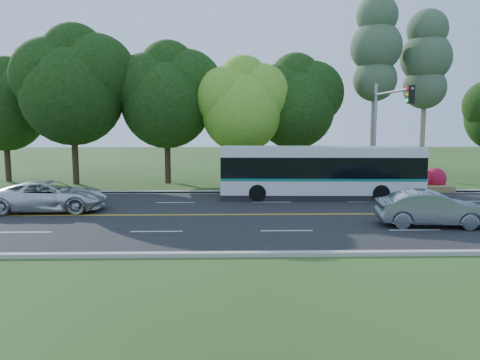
{
  "coord_description": "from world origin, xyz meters",
  "views": [
    {
      "loc": [
        -2.95,
        -22.84,
        4.66
      ],
      "look_at": [
        -2.35,
        2.0,
        1.5
      ],
      "focal_mm": 35.0,
      "sensor_mm": 36.0,
      "label": 1
    }
  ],
  "objects_px": {
    "transit_bus": "(320,173)",
    "sedan": "(432,209)",
    "suv": "(50,196)",
    "traffic_signal": "(385,120)"
  },
  "relations": [
    {
      "from": "sedan",
      "to": "suv",
      "type": "xyz_separation_m",
      "value": [
        -18.19,
        3.9,
        0.01
      ]
    },
    {
      "from": "traffic_signal",
      "to": "suv",
      "type": "xyz_separation_m",
      "value": [
        -18.66,
        -4.27,
        -3.86
      ]
    },
    {
      "from": "sedan",
      "to": "suv",
      "type": "distance_m",
      "value": 18.6
    },
    {
      "from": "traffic_signal",
      "to": "transit_bus",
      "type": "height_order",
      "value": "traffic_signal"
    },
    {
      "from": "traffic_signal",
      "to": "sedan",
      "type": "height_order",
      "value": "traffic_signal"
    },
    {
      "from": "transit_bus",
      "to": "suv",
      "type": "bearing_deg",
      "value": -163.57
    },
    {
      "from": "traffic_signal",
      "to": "sedan",
      "type": "relative_size",
      "value": 1.48
    },
    {
      "from": "transit_bus",
      "to": "sedan",
      "type": "height_order",
      "value": "transit_bus"
    },
    {
      "from": "sedan",
      "to": "suv",
      "type": "relative_size",
      "value": 0.84
    },
    {
      "from": "transit_bus",
      "to": "sedan",
      "type": "bearing_deg",
      "value": -62.62
    }
  ]
}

